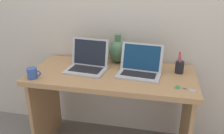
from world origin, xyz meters
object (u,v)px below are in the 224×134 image
pen_cup (179,67)px  coffee_mug (32,73)px  laptop_left (88,62)px  laptop_right (140,66)px  scissors (181,88)px  green_vase (118,51)px

pen_cup → coffee_mug: bearing=-162.8°
laptop_left → coffee_mug: bearing=-143.5°
coffee_mug → pen_cup: bearing=17.2°
laptop_right → scissors: 0.37m
laptop_right → scissors: laptop_right is taller
green_vase → pen_cup: bearing=-14.5°
coffee_mug → pen_cup: 1.14m
laptop_right → green_vase: size_ratio=1.39×
laptop_left → pen_cup: size_ratio=1.82×
scissors → laptop_right: bearing=147.2°
green_vase → scissors: green_vase is taller
green_vase → coffee_mug: green_vase is taller
green_vase → scissors: bearing=-38.3°
laptop_left → scissors: laptop_left is taller
green_vase → scissors: (0.53, -0.42, -0.10)m
laptop_left → laptop_right: 0.43m
laptop_right → green_vase: green_vase is taller
green_vase → pen_cup: 0.55m
green_vase → coffee_mug: bearing=-140.1°
laptop_right → coffee_mug: (-0.79, -0.26, -0.02)m
pen_cup → laptop_right: bearing=-164.9°
green_vase → laptop_left: bearing=-135.1°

